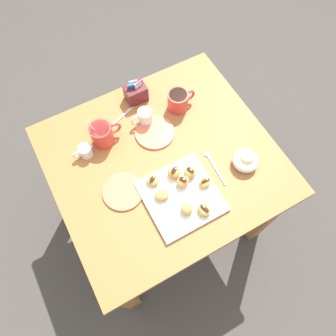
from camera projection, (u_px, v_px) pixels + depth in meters
name	position (u px, v px, depth m)	size (l,w,h in m)	color
ground_plane	(165.00, 212.00, 1.96)	(8.00, 8.00, 0.00)	#423D38
dining_table	(164.00, 173.00, 1.43)	(0.89, 0.83, 0.72)	#A36633
pastry_plate_square	(181.00, 196.00, 1.22)	(0.27, 0.27, 0.02)	silver
coffee_mug_red_left	(102.00, 134.00, 1.29)	(0.13, 0.09, 0.15)	red
coffee_mug_red_right	(178.00, 100.00, 1.37)	(0.13, 0.09, 0.09)	red
cream_pitcher_white	(145.00, 116.00, 1.34)	(0.10, 0.06, 0.07)	silver
sugar_caddy	(136.00, 93.00, 1.39)	(0.09, 0.07, 0.11)	#561E23
ice_cream_bowl	(246.00, 160.00, 1.26)	(0.10, 0.10, 0.08)	silver
chocolate_sauce_pitcher	(85.00, 151.00, 1.28)	(0.09, 0.05, 0.06)	silver
saucer_coral_left	(155.00, 132.00, 1.35)	(0.17, 0.17, 0.01)	#E5704C
saucer_coral_right	(123.00, 191.00, 1.24)	(0.16, 0.16, 0.01)	#E5704C
loose_spoon_near_saucer	(129.00, 110.00, 1.40)	(0.16, 0.07, 0.01)	silver
loose_spoon_by_plate	(213.00, 164.00, 1.29)	(0.03, 0.16, 0.01)	silver
beignet_0	(205.00, 182.00, 1.22)	(0.05, 0.04, 0.03)	#D19347
chocolate_drizzle_0	(205.00, 181.00, 1.21)	(0.04, 0.01, 0.01)	black
beignet_1	(174.00, 173.00, 1.24)	(0.05, 0.05, 0.04)	#D19347
chocolate_drizzle_1	(174.00, 170.00, 1.22)	(0.04, 0.02, 0.01)	black
beignet_2	(162.00, 195.00, 1.20)	(0.04, 0.06, 0.03)	#D19347
beignet_3	(187.00, 209.00, 1.17)	(0.05, 0.04, 0.04)	#D19347
beignet_4	(183.00, 182.00, 1.22)	(0.04, 0.05, 0.04)	#D19347
chocolate_drizzle_4	(183.00, 179.00, 1.20)	(0.03, 0.02, 0.01)	black
beignet_5	(190.00, 172.00, 1.24)	(0.05, 0.05, 0.04)	#D19347
chocolate_drizzle_5	(190.00, 170.00, 1.22)	(0.03, 0.02, 0.01)	black
beignet_6	(204.00, 210.00, 1.18)	(0.06, 0.05, 0.03)	#D19347
chocolate_drizzle_6	(205.00, 208.00, 1.16)	(0.04, 0.02, 0.01)	black
beignet_7	(153.00, 181.00, 1.23)	(0.05, 0.05, 0.03)	#D19347
chocolate_drizzle_7	(152.00, 179.00, 1.21)	(0.03, 0.02, 0.01)	black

